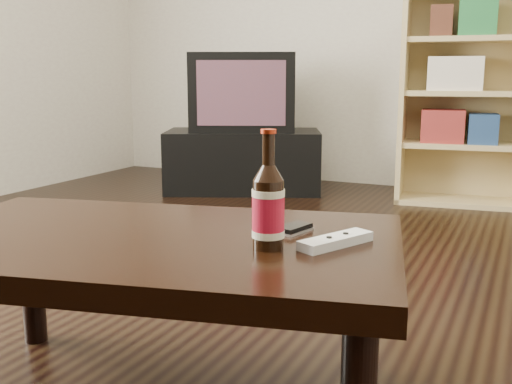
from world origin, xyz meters
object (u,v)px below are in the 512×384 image
at_px(beer_bottle, 268,207).
at_px(tv_stand, 243,161).
at_px(bookshelf, 462,88).
at_px(phone, 294,229).
at_px(remote, 336,241).
at_px(tv, 243,92).
at_px(coffee_table, 153,258).

bearing_deg(beer_bottle, tv_stand, 117.30).
xyz_separation_m(bookshelf, phone, (-0.08, -2.72, -0.29)).
xyz_separation_m(tv_stand, bookshelf, (1.46, 0.21, 0.53)).
distance_m(phone, remote, 0.15).
bearing_deg(remote, beer_bottle, -121.04).
relative_size(tv_stand, tv, 1.29).
bearing_deg(phone, tv, 133.11).
bearing_deg(phone, remote, -15.16).
relative_size(beer_bottle, remote, 1.33).
bearing_deg(remote, tv, 146.38).
distance_m(bookshelf, phone, 2.74).
bearing_deg(bookshelf, tv_stand, -178.70).
relative_size(tv_stand, phone, 10.04).
xyz_separation_m(beer_bottle, remote, (0.13, 0.08, -0.08)).
height_order(tv_stand, tv, tv).
bearing_deg(beer_bottle, bookshelf, 88.48).
relative_size(tv_stand, remote, 5.45).
bearing_deg(beer_bottle, coffee_table, -176.95).
distance_m(coffee_table, phone, 0.35).
xyz_separation_m(tv, bookshelf, (1.45, 0.21, 0.04)).
height_order(phone, remote, remote).
height_order(bookshelf, coffee_table, bookshelf).
distance_m(tv_stand, remote, 3.00).
distance_m(tv_stand, beer_bottle, 3.02).
relative_size(coffee_table, phone, 12.06).
distance_m(tv_stand, coffee_table, 2.90).
xyz_separation_m(coffee_table, phone, (0.30, 0.17, 0.07)).
relative_size(tv, coffee_table, 0.65).
relative_size(bookshelf, phone, 13.18).
bearing_deg(coffee_table, tv_stand, 111.86).
height_order(bookshelf, beer_bottle, bookshelf).
xyz_separation_m(tv_stand, remote, (1.51, -2.59, 0.24)).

